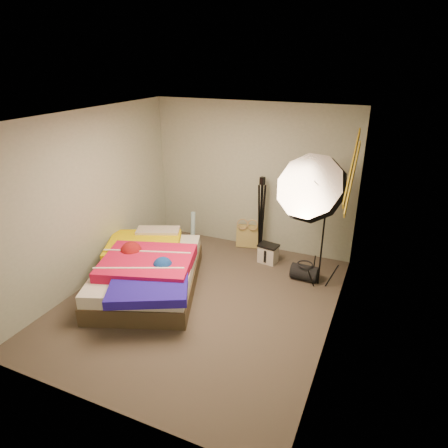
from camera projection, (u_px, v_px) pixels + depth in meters
The scene contains 15 objects.
floor at pixel (200, 301), 5.55m from camera, with size 4.00×4.00×0.00m, color #4B4037.
ceiling at pixel (195, 117), 4.58m from camera, with size 4.00×4.00×0.00m, color silver.
wall_back at pixel (252, 177), 6.75m from camera, with size 3.50×3.50×0.00m, color #9DA392.
wall_front at pixel (90, 299), 3.37m from camera, with size 3.50×3.50×0.00m, color #9DA392.
wall_left at pixel (89, 199), 5.71m from camera, with size 4.00×4.00×0.00m, color #9DA392.
wall_right at pixel (339, 242), 4.41m from camera, with size 4.00×4.00×0.00m, color #9DA392.
tote_bag at pixel (248, 236), 7.08m from camera, with size 0.39×0.12×0.39m, color tan.
wrapping_roll at pixel (193, 231), 6.95m from camera, with size 0.08×0.08×0.67m, color #539AB7.
camera_case at pixel (268, 254), 6.54m from camera, with size 0.29×0.21×0.29m, color beige.
duffel_bag at pixel (304, 272), 6.04m from camera, with size 0.24×0.24×0.40m, color black.
wall_stripe_upper at pixel (352, 167), 4.65m from camera, with size 0.02×1.10×0.10m, color gold.
wall_stripe_lower at pixel (352, 178), 4.94m from camera, with size 0.02×1.10×0.10m, color gold.
bed at pixel (148, 270), 5.76m from camera, with size 2.04×2.33×0.57m.
photo_umbrella at pixel (312, 189), 5.42m from camera, with size 1.30×1.02×2.05m.
camera_tripod at pixel (261, 210), 6.68m from camera, with size 0.08×0.08×1.34m.
Camera 1 is at (2.19, -4.17, 3.14)m, focal length 32.00 mm.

